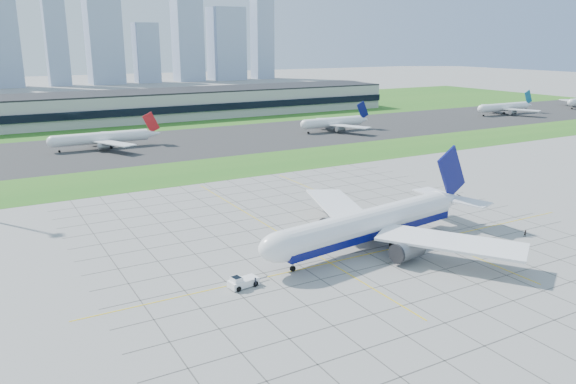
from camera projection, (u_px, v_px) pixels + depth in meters
name	position (u px, v px, depth m)	size (l,w,h in m)	color
ground	(363.00, 251.00, 119.91)	(1400.00, 1400.00, 0.00)	gray
grass_median	(207.00, 170.00, 195.46)	(700.00, 35.00, 0.04)	#205F1B
asphalt_taxiway	(159.00, 145.00, 241.62)	(700.00, 75.00, 0.04)	#383838
grass_far	(104.00, 116.00, 333.96)	(700.00, 145.00, 0.04)	#205F1B
apron_markings	(336.00, 235.00, 129.42)	(120.00, 130.00, 0.03)	#474744
terminal	(182.00, 103.00, 329.90)	(260.00, 43.00, 15.80)	#B7B7B2
city_skyline	(29.00, 24.00, 536.88)	(523.00, 32.40, 160.00)	#95A6C3
airliner	(371.00, 224.00, 120.61)	(61.54, 61.94, 19.44)	white
pushback_tug	(242.00, 282.00, 102.06)	(8.17, 3.48, 2.24)	white
crew_near	(256.00, 282.00, 102.17)	(0.66, 0.43, 1.80)	black
crew_far	(526.00, 233.00, 128.34)	(0.78, 0.61, 1.61)	black
distant_jet_1	(103.00, 138.00, 233.04)	(43.90, 42.66, 14.08)	white
distant_jet_2	(334.00, 122.00, 277.90)	(37.87, 42.66, 14.08)	white
distant_jet_3	(505.00, 107.00, 341.53)	(44.53, 42.66, 14.08)	white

